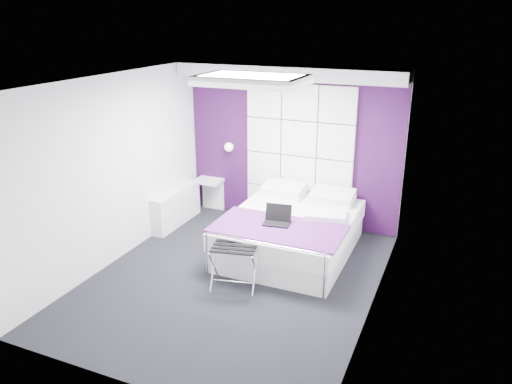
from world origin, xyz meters
TOP-DOWN VIEW (x-y plane):
  - floor at (0.00, 0.00)m, footprint 4.40×4.40m
  - ceiling at (0.00, 0.00)m, footprint 4.40×4.40m
  - wall_back at (0.00, 2.20)m, footprint 3.60×0.00m
  - wall_left at (-1.80, 0.00)m, footprint 0.00×4.40m
  - wall_right at (1.80, 0.00)m, footprint 0.00×4.40m
  - accent_wall at (0.00, 2.19)m, footprint 3.58×0.02m
  - soffit at (0.00, 1.95)m, footprint 3.58×0.50m
  - headboard at (0.15, 2.14)m, footprint 1.80×0.08m
  - skylight at (0.00, 0.60)m, footprint 1.36×0.86m
  - wall_lamp at (-1.05, 2.06)m, footprint 0.15×0.15m
  - radiator at (-1.69, 1.30)m, footprint 0.22×1.20m
  - bed at (0.42, 1.07)m, footprint 1.78×2.15m
  - nightstand at (-1.45, 2.02)m, footprint 0.47×0.36m
  - luggage_rack at (0.08, -0.16)m, footprint 0.57×0.42m
  - laptop at (0.36, 0.67)m, footprint 0.36×0.26m

SIDE VIEW (x-z plane):
  - floor at x=0.00m, z-range 0.00..0.00m
  - luggage_rack at x=0.08m, z-range 0.00..0.56m
  - radiator at x=-1.69m, z-range 0.00..0.60m
  - bed at x=0.42m, z-range -0.06..0.70m
  - nightstand at x=-1.45m, z-range 0.55..0.60m
  - laptop at x=0.36m, z-range 0.54..0.80m
  - headboard at x=0.15m, z-range 0.02..2.32m
  - wall_lamp at x=-1.05m, z-range 1.15..1.29m
  - wall_left at x=-1.80m, z-range -0.90..3.50m
  - wall_right at x=1.80m, z-range -0.90..3.50m
  - accent_wall at x=0.00m, z-range 0.01..2.59m
  - wall_back at x=0.00m, z-range -0.50..3.10m
  - soffit at x=0.00m, z-range 2.40..2.60m
  - skylight at x=0.00m, z-range 2.49..2.61m
  - ceiling at x=0.00m, z-range 2.60..2.60m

